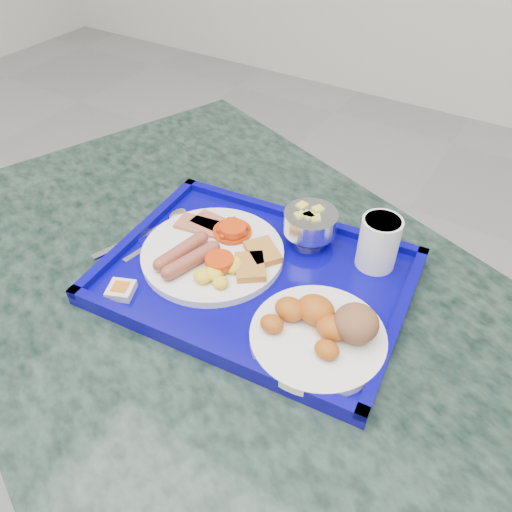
{
  "coord_description": "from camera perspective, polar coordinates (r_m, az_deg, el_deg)",
  "views": [
    {
      "loc": [
        0.36,
        0.17,
        1.28
      ],
      "look_at": [
        0.05,
        0.66,
        0.77
      ],
      "focal_mm": 35.0,
      "sensor_mm": 36.0,
      "label": 1
    }
  ],
  "objects": [
    {
      "name": "table",
      "position": [
        0.95,
        -3.24,
        -10.89
      ],
      "size": [
        1.34,
        1.12,
        0.71
      ],
      "rotation": [
        0.0,
        0.0,
        -0.37
      ],
      "color": "gray",
      "rests_on": "floor"
    },
    {
      "name": "tray",
      "position": [
        0.8,
        -0.0,
        -2.46
      ],
      "size": [
        0.5,
        0.39,
        0.03
      ],
      "rotation": [
        0.0,
        0.0,
        0.09
      ],
      "color": "#070282",
      "rests_on": "table"
    },
    {
      "name": "main_plate",
      "position": [
        0.82,
        -4.73,
        0.39
      ],
      "size": [
        0.24,
        0.24,
        0.04
      ],
      "rotation": [
        0.0,
        0.0,
        -0.33
      ],
      "color": "white",
      "rests_on": "tray"
    },
    {
      "name": "bread_plate",
      "position": [
        0.7,
        7.72,
        -8.27
      ],
      "size": [
        0.19,
        0.19,
        0.06
      ],
      "rotation": [
        0.0,
        0.0,
        0.29
      ],
      "color": "white",
      "rests_on": "tray"
    },
    {
      "name": "fruit_bowl",
      "position": [
        0.84,
        6.22,
        3.81
      ],
      "size": [
        0.09,
        0.09,
        0.06
      ],
      "color": "silver",
      "rests_on": "tray"
    },
    {
      "name": "juice_cup",
      "position": [
        0.81,
        13.86,
        1.66
      ],
      "size": [
        0.06,
        0.06,
        0.09
      ],
      "color": "white",
      "rests_on": "tray"
    },
    {
      "name": "spoon",
      "position": [
        0.91,
        -9.64,
        3.86
      ],
      "size": [
        0.05,
        0.17,
        0.01
      ],
      "rotation": [
        0.0,
        0.0,
        -0.16
      ],
      "color": "silver",
      "rests_on": "tray"
    },
    {
      "name": "knife",
      "position": [
        0.89,
        -13.1,
        2.17
      ],
      "size": [
        0.07,
        0.17,
        0.0
      ],
      "primitive_type": "cube",
      "rotation": [
        0.0,
        0.0,
        -0.34
      ],
      "color": "silver",
      "rests_on": "tray"
    },
    {
      "name": "jam_packet",
      "position": [
        0.79,
        -15.18,
        -3.76
      ],
      "size": [
        0.05,
        0.05,
        0.02
      ],
      "rotation": [
        0.0,
        0.0,
        0.39
      ],
      "color": "silver",
      "rests_on": "tray"
    }
  ]
}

